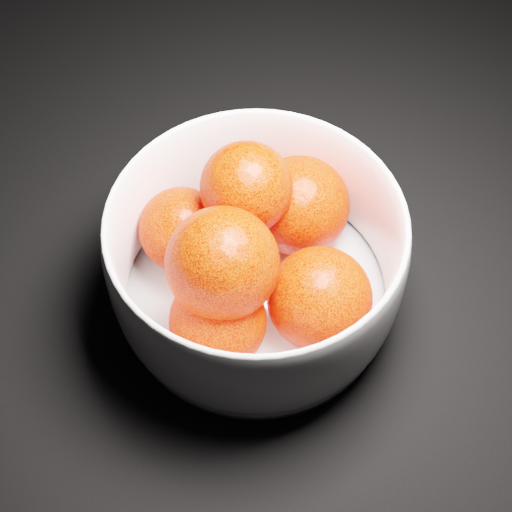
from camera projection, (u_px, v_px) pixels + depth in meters
name	position (u px, v px, depth m)	size (l,w,h in m)	color
bowl	(256.00, 260.00, 0.58)	(0.24, 0.24, 0.12)	white
orange_pile	(255.00, 250.00, 0.58)	(0.19, 0.19, 0.13)	#FF2408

